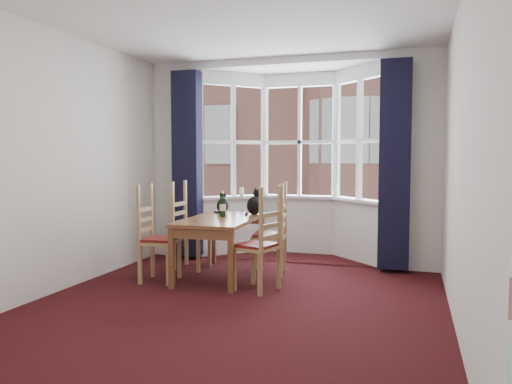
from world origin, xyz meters
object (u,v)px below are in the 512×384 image
at_px(chair_right_near, 264,248).
at_px(wine_bottle, 223,206).
at_px(dining_table, 221,225).
at_px(cat_left, 223,205).
at_px(cat_right, 255,204).
at_px(chair_left_far, 186,232).
at_px(chair_left_near, 152,241).
at_px(candle_tall, 242,192).
at_px(chair_right_far, 276,236).

distance_m(chair_right_near, wine_bottle, 1.02).
xyz_separation_m(dining_table, cat_left, (-0.18, 0.53, 0.19)).
bearing_deg(cat_right, chair_left_far, -167.00).
distance_m(dining_table, cat_left, 0.59).
xyz_separation_m(chair_left_near, chair_left_far, (0.08, 0.73, 0.00)).
relative_size(chair_right_near, cat_left, 3.24).
distance_m(cat_right, candle_tall, 1.04).
relative_size(chair_left_far, cat_left, 3.24).
xyz_separation_m(cat_left, cat_right, (0.46, -0.04, 0.03)).
bearing_deg(chair_left_far, chair_right_far, 0.91).
distance_m(chair_right_near, cat_left, 1.39).
relative_size(chair_left_near, cat_right, 2.61).
height_order(wine_bottle, candle_tall, wine_bottle).
bearing_deg(chair_right_far, candle_tall, 127.21).
bearing_deg(cat_left, chair_left_far, -150.25).
height_order(cat_right, wine_bottle, cat_right).
height_order(dining_table, cat_left, cat_left).
bearing_deg(cat_right, wine_bottle, -129.73).
xyz_separation_m(chair_left_near, cat_left, (0.51, 0.97, 0.35)).
height_order(chair_right_near, wine_bottle, wine_bottle).
bearing_deg(chair_right_near, cat_right, 112.77).
relative_size(dining_table, chair_left_far, 1.63).
height_order(chair_right_near, cat_right, cat_right).
xyz_separation_m(cat_left, candle_tall, (-0.04, 0.88, 0.11)).
distance_m(dining_table, candle_tall, 1.45).
relative_size(chair_right_far, cat_left, 3.24).
xyz_separation_m(chair_left_far, chair_right_near, (1.29, -0.78, 0.00)).
bearing_deg(chair_left_far, cat_right, 13.00).
height_order(chair_right_far, wine_bottle, wine_bottle).
distance_m(chair_left_far, wine_bottle, 0.71).
distance_m(dining_table, chair_right_far, 0.70).
xyz_separation_m(chair_left_far, cat_right, (0.88, 0.20, 0.38)).
distance_m(chair_right_far, candle_tall, 1.45).
distance_m(chair_left_far, cat_left, 0.60).
bearing_deg(chair_left_far, chair_right_near, -31.05).
bearing_deg(chair_right_far, chair_left_far, -179.09).
relative_size(chair_right_far, candle_tall, 7.44).
bearing_deg(chair_right_near, chair_right_far, 95.07).
xyz_separation_m(chair_right_far, candle_tall, (-0.83, 1.10, 0.46)).
relative_size(chair_left_near, chair_right_near, 1.00).
distance_m(cat_right, wine_bottle, 0.47).
xyz_separation_m(chair_left_far, chair_right_far, (1.22, 0.02, 0.00)).
bearing_deg(chair_left_near, chair_right_near, -2.22).
bearing_deg(wine_bottle, chair_left_far, 164.88).
distance_m(chair_left_near, wine_bottle, 0.95).
bearing_deg(dining_table, cat_right, 60.79).
bearing_deg(chair_left_near, candle_tall, 75.77).
distance_m(chair_left_near, chair_right_far, 1.50).
bearing_deg(candle_tall, dining_table, -81.07).
xyz_separation_m(chair_right_far, wine_bottle, (-0.64, -0.18, 0.38)).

